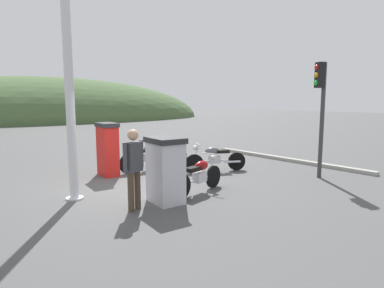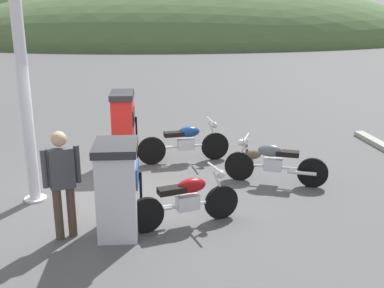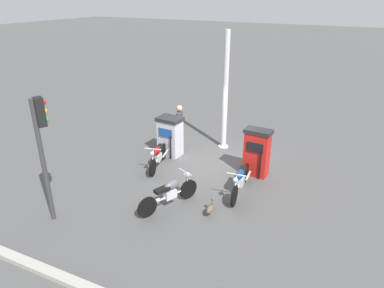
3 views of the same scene
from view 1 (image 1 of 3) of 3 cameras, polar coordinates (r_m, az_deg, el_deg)
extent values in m
plane|color=#4C4C4C|center=(8.86, -10.45, -7.39)|extent=(120.00, 120.00, 0.00)
cube|color=silver|center=(7.29, -4.66, -5.06)|extent=(0.62, 0.82, 1.35)
cube|color=#1E478C|center=(7.39, -2.60, -2.53)|extent=(0.05, 0.56, 0.32)
cube|color=#262628|center=(7.17, -4.73, 0.69)|extent=(0.68, 0.90, 0.12)
cylinder|color=black|center=(7.71, -3.29, -5.90)|extent=(0.05, 0.05, 0.88)
cube|color=red|center=(10.20, -14.54, -1.24)|extent=(0.47, 0.80, 1.49)
cube|color=black|center=(10.24, -13.35, 0.68)|extent=(0.05, 0.55, 0.32)
cube|color=#262628|center=(10.11, -14.69, 3.27)|extent=(0.52, 0.88, 0.12)
cylinder|color=black|center=(10.55, -13.54, -2.16)|extent=(0.05, 0.05, 0.97)
cylinder|color=black|center=(8.61, 3.74, -5.72)|extent=(0.58, 0.23, 0.59)
cylinder|color=black|center=(7.59, -1.79, -7.53)|extent=(0.58, 0.23, 0.59)
cube|color=silver|center=(8.10, 1.37, -5.82)|extent=(0.40, 0.29, 0.24)
cylinder|color=silver|center=(8.07, 1.16, -6.23)|extent=(0.95, 0.32, 0.05)
ellipsoid|color=maroon|center=(8.10, 1.67, -3.80)|extent=(0.52, 0.34, 0.24)
cube|color=black|center=(7.84, 0.21, -4.41)|extent=(0.48, 0.31, 0.10)
cylinder|color=silver|center=(8.51, 3.61, -3.80)|extent=(0.26, 0.11, 0.57)
cylinder|color=silver|center=(8.39, 3.33, -1.74)|extent=(0.19, 0.55, 0.04)
sphere|color=silver|center=(8.49, 3.70, -2.46)|extent=(0.17, 0.17, 0.14)
cylinder|color=silver|center=(7.80, -1.54, -6.95)|extent=(0.55, 0.22, 0.07)
cylinder|color=black|center=(11.23, -4.85, -2.46)|extent=(0.63, 0.14, 0.63)
cylinder|color=black|center=(10.40, -11.11, -3.40)|extent=(0.63, 0.14, 0.63)
cube|color=silver|center=(10.81, -7.65, -2.36)|extent=(0.38, 0.24, 0.24)
cylinder|color=silver|center=(10.79, -7.86, -2.65)|extent=(1.09, 0.19, 0.05)
ellipsoid|color=navy|center=(10.81, -7.38, -0.86)|extent=(0.50, 0.28, 0.24)
cube|color=black|center=(10.61, -8.85, -1.20)|extent=(0.46, 0.25, 0.10)
cylinder|color=silver|center=(11.16, -5.03, -0.97)|extent=(0.26, 0.07, 0.57)
cylinder|color=silver|center=(11.07, -5.37, 0.63)|extent=(0.11, 0.56, 0.04)
sphere|color=silver|center=(11.14, -4.96, 0.06)|extent=(0.16, 0.16, 0.14)
cylinder|color=silver|center=(10.60, -10.56, -3.06)|extent=(0.55, 0.14, 0.07)
cylinder|color=black|center=(10.31, 0.41, -3.45)|extent=(0.58, 0.28, 0.59)
cylinder|color=black|center=(10.77, 7.82, -3.04)|extent=(0.58, 0.28, 0.59)
cube|color=silver|center=(10.48, 3.94, -2.72)|extent=(0.41, 0.32, 0.24)
cylinder|color=silver|center=(10.51, 4.20, -2.98)|extent=(1.02, 0.44, 0.05)
ellipsoid|color=#595B60|center=(10.42, 3.59, -1.23)|extent=(0.53, 0.38, 0.24)
cube|color=black|center=(10.53, 5.34, -1.31)|extent=(0.48, 0.35, 0.10)
cylinder|color=silver|center=(10.27, 0.62, -1.79)|extent=(0.26, 0.13, 0.57)
cylinder|color=silver|center=(10.24, 1.06, -0.01)|extent=(0.24, 0.53, 0.04)
sphere|color=silver|center=(10.23, 0.52, -0.69)|extent=(0.18, 0.18, 0.14)
cylinder|color=silver|center=(10.58, 7.07, -3.11)|extent=(0.54, 0.27, 0.07)
cylinder|color=#473828|center=(7.00, -9.53, -7.92)|extent=(0.17, 0.17, 0.82)
cylinder|color=#473828|center=(6.86, -10.65, -8.27)|extent=(0.17, 0.17, 0.82)
cube|color=#3F3F44|center=(6.78, -10.22, -2.23)|extent=(0.41, 0.32, 0.61)
cylinder|color=#3F3F44|center=(6.95, -8.89, -1.71)|extent=(0.12, 0.12, 0.58)
cylinder|color=#3F3F44|center=(6.60, -11.64, -2.26)|extent=(0.12, 0.12, 0.58)
sphere|color=tan|center=(6.71, -10.32, 1.56)|extent=(0.29, 0.29, 0.23)
ellipsoid|color=brown|center=(11.37, -0.45, -2.82)|extent=(0.40, 0.21, 0.22)
cylinder|color=brown|center=(11.27, -0.99, -2.57)|extent=(0.06, 0.06, 0.15)
sphere|color=brown|center=(11.23, -1.11, -1.83)|extent=(0.10, 0.10, 0.10)
cone|color=orange|center=(11.19, -1.37, -1.89)|extent=(0.07, 0.05, 0.04)
cone|color=brown|center=(11.47, 0.23, -2.56)|extent=(0.08, 0.08, 0.08)
cylinder|color=orange|center=(11.37, -0.33, -3.65)|extent=(0.02, 0.02, 0.11)
cylinder|color=orange|center=(11.43, -0.57, -3.59)|extent=(0.02, 0.02, 0.11)
cylinder|color=#38383A|center=(10.22, 21.80, 3.73)|extent=(0.16, 0.16, 3.36)
cube|color=black|center=(10.16, 21.50, 11.17)|extent=(0.28, 0.30, 0.72)
sphere|color=red|center=(10.12, 21.07, 12.46)|extent=(0.20, 0.20, 0.15)
sphere|color=orange|center=(10.10, 21.01, 11.22)|extent=(0.20, 0.20, 0.15)
sphere|color=green|center=(10.09, 20.95, 9.97)|extent=(0.20, 0.20, 0.15)
cylinder|color=silver|center=(7.83, -20.58, 6.74)|extent=(0.20, 0.20, 4.44)
cylinder|color=silver|center=(8.15, -19.85, -8.91)|extent=(0.40, 0.40, 0.04)
cube|color=#9E9E93|center=(12.92, 16.00, -2.55)|extent=(0.60, 6.59, 0.12)
ellipsoid|color=#476038|center=(40.83, -23.79, 3.78)|extent=(39.93, 16.80, 9.88)
camera|label=2|loc=(4.40, 66.94, 19.76)|focal=44.70mm
camera|label=3|loc=(18.79, 12.08, 17.69)|focal=32.44mm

